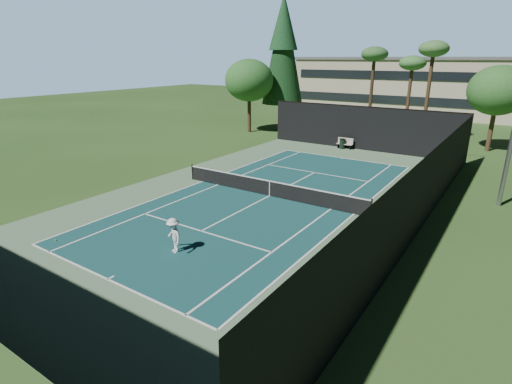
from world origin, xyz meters
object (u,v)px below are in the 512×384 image
tennis_ball_d (253,172)px  park_bench (345,143)px  player (174,235)px  tennis_ball_c (283,190)px  tennis_ball_b (257,180)px  tennis_net (270,188)px  tennis_ball_a (56,240)px  trash_bin (342,144)px

tennis_ball_d → park_bench: (2.52, 11.75, 0.51)m
player → tennis_ball_c: size_ratio=22.62×
tennis_ball_b → park_bench: 13.37m
tennis_ball_b → tennis_ball_d: bearing=131.8°
park_bench → tennis_net: bearing=-85.2°
tennis_ball_c → tennis_ball_d: 4.75m
tennis_ball_b → tennis_ball_d: size_ratio=0.87×
player → park_bench: bearing=116.3°
tennis_ball_a → tennis_net: bearing=65.8°
player → trash_bin: 24.23m
tennis_net → tennis_ball_d: tennis_net is taller
tennis_ball_d → player: bearing=-71.0°
tennis_net → trash_bin: (-1.53, 15.42, -0.08)m
tennis_net → tennis_ball_b: size_ratio=202.06×
tennis_ball_c → tennis_ball_d: (-4.04, 2.50, 0.00)m
tennis_ball_c → park_bench: (-1.52, 14.24, 0.51)m
tennis_ball_a → tennis_ball_d: 14.93m
park_bench → tennis_ball_c: bearing=-83.9°
tennis_net → tennis_ball_a: 12.13m
tennis_net → tennis_ball_a: tennis_net is taller
tennis_net → tennis_ball_b: 3.37m
tennis_net → tennis_ball_a: size_ratio=168.83×
tennis_ball_a → trash_bin: (3.44, 26.47, 0.44)m
park_bench → trash_bin: park_bench is taller
tennis_ball_d → trash_bin: bearing=78.7°
tennis_ball_d → park_bench: bearing=77.9°
tennis_ball_b → tennis_ball_c: 2.80m
tennis_net → trash_bin: tennis_net is taller
player → tennis_ball_a: player is taller
player → tennis_ball_a: 5.98m
tennis_ball_a → tennis_ball_b: bearing=79.3°
tennis_ball_b → tennis_ball_a: bearing=-100.7°
tennis_ball_d → trash_bin: 11.82m
park_bench → tennis_ball_a: bearing=-97.8°
tennis_ball_b → tennis_ball_d: tennis_ball_d is taller
tennis_ball_a → trash_bin: 26.70m
tennis_ball_c → tennis_ball_d: size_ratio=0.97×
tennis_net → tennis_ball_b: (-2.44, 2.27, -0.53)m
player → trash_bin: (-2.02, 24.15, -0.32)m
trash_bin → tennis_ball_c: bearing=-83.0°
tennis_ball_b → tennis_ball_d: 2.10m
tennis_net → park_bench: size_ratio=8.60×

